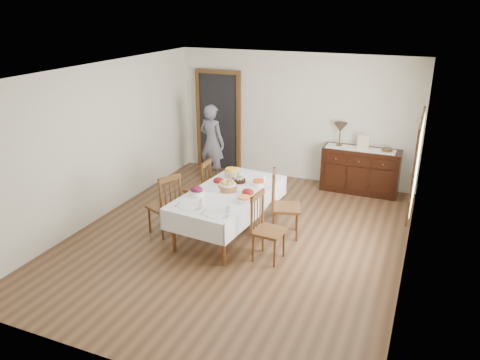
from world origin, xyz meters
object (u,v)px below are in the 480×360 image
at_px(chair_left_near, 166,204).
at_px(chair_right_near, 266,227).
at_px(chair_right_far, 282,204).
at_px(person, 212,140).
at_px(sideboard, 360,170).
at_px(dining_table, 229,196).
at_px(chair_left_far, 200,186).
at_px(table_lamp, 340,128).

distance_m(chair_left_near, chair_right_near, 1.72).
xyz_separation_m(chair_right_far, person, (-2.13, 1.86, 0.30)).
relative_size(chair_left_near, sideboard, 0.71).
xyz_separation_m(dining_table, person, (-1.32, 2.13, 0.21)).
relative_size(chair_left_far, chair_right_near, 0.95).
distance_m(chair_left_near, table_lamp, 3.77).
height_order(chair_right_near, person, person).
bearing_deg(sideboard, chair_right_far, -109.57).
height_order(dining_table, chair_left_far, chair_left_far).
bearing_deg(sideboard, table_lamp, 176.06).
bearing_deg(chair_right_near, chair_left_near, 91.39).
height_order(dining_table, chair_right_near, chair_right_near).
height_order(chair_left_near, table_lamp, table_lamp).
distance_m(person, table_lamp, 2.59).
height_order(chair_right_far, person, person).
relative_size(chair_right_near, sideboard, 0.68).
distance_m(dining_table, sideboard, 3.09).
height_order(chair_left_far, chair_right_far, chair_right_far).
bearing_deg(chair_left_far, table_lamp, 133.32).
xyz_separation_m(chair_left_near, chair_left_far, (0.09, 1.01, -0.04)).
bearing_deg(chair_left_far, sideboard, 127.09).
relative_size(dining_table, person, 1.31).
height_order(chair_left_near, chair_left_far, chair_left_near).
bearing_deg(sideboard, chair_right_near, -104.84).
distance_m(chair_right_far, person, 2.85).
bearing_deg(chair_left_near, chair_right_near, 108.89).
distance_m(dining_table, chair_left_far, 1.03).
xyz_separation_m(chair_left_far, chair_right_near, (1.63, -1.12, 0.03)).
xyz_separation_m(sideboard, table_lamp, (-0.45, 0.03, 0.79)).
relative_size(dining_table, chair_left_near, 2.15).
height_order(chair_right_near, sideboard, chair_right_near).
bearing_deg(table_lamp, chair_right_far, -99.10).
xyz_separation_m(dining_table, chair_left_near, (-0.90, -0.41, -0.12)).
xyz_separation_m(chair_right_near, person, (-2.13, 2.65, 0.34)).
relative_size(chair_left_near, table_lamp, 2.25).
bearing_deg(person, table_lamp, -156.47).
bearing_deg(sideboard, person, -170.80).
bearing_deg(sideboard, dining_table, -122.15).
bearing_deg(person, dining_table, 133.81).
height_order(chair_left_far, chair_right_near, chair_right_near).
bearing_deg(chair_right_far, chair_left_near, 94.50).
xyz_separation_m(chair_left_far, sideboard, (2.46, 2.01, -0.04)).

